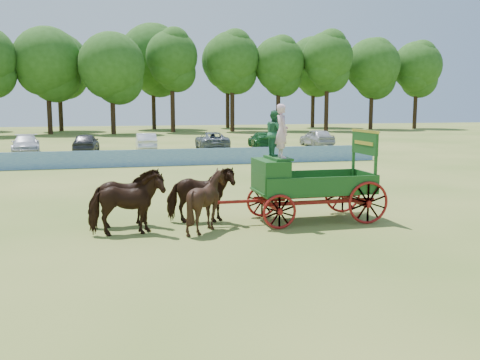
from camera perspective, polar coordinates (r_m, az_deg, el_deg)
ground at (r=16.80m, az=6.56°, el=-5.19°), size 160.00×160.00×0.00m
horse_lead_left at (r=16.05m, az=-12.01°, el=-2.55°), size 2.26×1.14×1.86m
horse_lead_right at (r=17.14m, az=-12.16°, el=-1.89°), size 2.29×1.23×1.86m
horse_wheel_left at (r=16.31m, az=-3.56°, el=-2.21°), size 1.86×1.70×1.86m
horse_wheel_right at (r=17.38m, az=-4.23°, el=-1.58°), size 2.31×1.27×1.86m
farm_dray at (r=17.51m, az=5.63°, el=0.85°), size 6.00×2.00×3.85m
sponsor_banner at (r=33.78m, az=-5.91°, el=2.45°), size 26.00×0.08×1.05m
parked_cars at (r=45.11m, az=-15.02°, el=3.91°), size 40.80×7.31×1.58m
treeline at (r=76.19m, az=-13.25°, el=12.33°), size 92.13×22.27×15.64m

